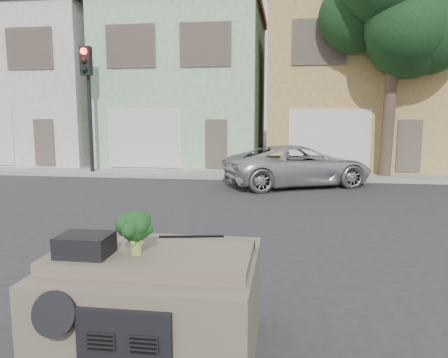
# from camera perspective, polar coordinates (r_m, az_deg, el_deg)

# --- Properties ---
(ground_plane) EXTENTS (120.00, 120.00, 0.00)m
(ground_plane) POSITION_cam_1_polar(r_m,az_deg,el_deg) (7.59, -2.00, -10.27)
(ground_plane) COLOR #303033
(ground_plane) RESTS_ON ground
(sidewalk) EXTENTS (40.00, 3.00, 0.15)m
(sidewalk) POSITION_cam_1_polar(r_m,az_deg,el_deg) (17.78, 3.89, 0.76)
(sidewalk) COLOR gray
(sidewalk) RESTS_ON ground
(townhouse_white) EXTENTS (7.20, 8.20, 7.55)m
(townhouse_white) POSITION_cam_1_polar(r_m,az_deg,el_deg) (24.86, -21.95, 10.89)
(townhouse_white) COLOR silver
(townhouse_white) RESTS_ON ground
(townhouse_mint) EXTENTS (7.20, 8.20, 7.55)m
(townhouse_mint) POSITION_cam_1_polar(r_m,az_deg,el_deg) (22.14, -4.50, 11.84)
(townhouse_mint) COLOR #9BC797
(townhouse_mint) RESTS_ON ground
(townhouse_tan) EXTENTS (7.20, 8.20, 7.55)m
(townhouse_tan) POSITION_cam_1_polar(r_m,az_deg,el_deg) (21.80, 15.56, 11.62)
(townhouse_tan) COLOR tan
(townhouse_tan) RESTS_ON ground
(silver_pickup) EXTENTS (5.55, 4.18, 1.40)m
(silver_pickup) POSITION_cam_1_polar(r_m,az_deg,el_deg) (15.29, 9.60, -0.88)
(silver_pickup) COLOR #B7BABE
(silver_pickup) RESTS_ON ground
(traffic_signal) EXTENTS (0.40, 0.40, 5.10)m
(traffic_signal) POSITION_cam_1_polar(r_m,az_deg,el_deg) (18.31, -17.24, 8.39)
(traffic_signal) COLOR black
(traffic_signal) RESTS_ON ground
(tree_near) EXTENTS (4.40, 4.00, 8.50)m
(tree_near) POSITION_cam_1_polar(r_m,az_deg,el_deg) (17.39, 21.04, 13.85)
(tree_near) COLOR #153418
(tree_near) RESTS_ON ground
(car_dashboard) EXTENTS (2.00, 1.80, 1.12)m
(car_dashboard) POSITION_cam_1_polar(r_m,az_deg,el_deg) (4.66, -8.70, -15.33)
(car_dashboard) COLOR #6B5F50
(car_dashboard) RESTS_ON ground
(instrument_hump) EXTENTS (0.48, 0.38, 0.20)m
(instrument_hump) POSITION_cam_1_polar(r_m,az_deg,el_deg) (4.34, -17.69, -8.21)
(instrument_hump) COLOR black
(instrument_hump) RESTS_ON car_dashboard
(wiper_arm) EXTENTS (0.69, 0.15, 0.02)m
(wiper_arm) POSITION_cam_1_polar(r_m,az_deg,el_deg) (4.75, -4.26, -7.49)
(wiper_arm) COLOR black
(wiper_arm) RESTS_ON car_dashboard
(broccoli) EXTENTS (0.50, 0.50, 0.43)m
(broccoli) POSITION_cam_1_polar(r_m,az_deg,el_deg) (4.21, -11.48, -6.81)
(broccoli) COLOR #133614
(broccoli) RESTS_ON car_dashboard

